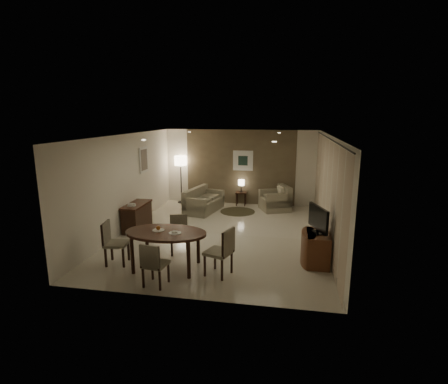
% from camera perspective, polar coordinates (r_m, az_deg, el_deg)
% --- Properties ---
extents(room_shell, '(5.50, 7.00, 2.70)m').
position_cam_1_polar(room_shell, '(9.70, 0.21, 1.41)').
color(room_shell, beige).
rests_on(room_shell, ground).
extents(taupe_accent, '(3.96, 0.03, 2.70)m').
position_cam_1_polar(taupe_accent, '(12.70, 2.67, 4.05)').
color(taupe_accent, brown).
rests_on(taupe_accent, wall_back).
extents(curtain_wall, '(0.08, 6.70, 2.58)m').
position_cam_1_polar(curtain_wall, '(9.22, 16.38, 0.12)').
color(curtain_wall, beige).
rests_on(curtain_wall, wall_right).
extents(curtain_rod, '(0.03, 6.80, 0.03)m').
position_cam_1_polar(curtain_rod, '(9.04, 16.89, 8.31)').
color(curtain_rod, black).
rests_on(curtain_rod, wall_right).
extents(art_back_frame, '(0.72, 0.03, 0.72)m').
position_cam_1_polar(art_back_frame, '(12.63, 3.12, 5.14)').
color(art_back_frame, silver).
rests_on(art_back_frame, wall_back).
extents(art_back_canvas, '(0.34, 0.01, 0.34)m').
position_cam_1_polar(art_back_canvas, '(12.62, 3.11, 5.13)').
color(art_back_canvas, '#1C3229').
rests_on(art_back_canvas, wall_back).
extents(art_left_frame, '(0.03, 0.60, 0.80)m').
position_cam_1_polar(art_left_frame, '(11.16, -12.97, 5.15)').
color(art_left_frame, silver).
rests_on(art_left_frame, wall_left).
extents(art_left_canvas, '(0.01, 0.46, 0.64)m').
position_cam_1_polar(art_left_canvas, '(11.16, -12.90, 5.15)').
color(art_left_canvas, gray).
rests_on(art_left_canvas, wall_left).
extents(downlight_nl, '(0.10, 0.10, 0.01)m').
position_cam_1_polar(downlight_nl, '(7.82, -12.97, 8.28)').
color(downlight_nl, white).
rests_on(downlight_nl, ceiling).
extents(downlight_nr, '(0.10, 0.10, 0.01)m').
position_cam_1_polar(downlight_nr, '(7.19, 8.22, 8.13)').
color(downlight_nr, white).
rests_on(downlight_nr, ceiling).
extents(downlight_fl, '(0.10, 0.10, 0.01)m').
position_cam_1_polar(downlight_fl, '(11.21, -5.66, 9.73)').
color(downlight_fl, white).
rests_on(downlight_fl, ceiling).
extents(downlight_fr, '(0.10, 0.10, 0.01)m').
position_cam_1_polar(downlight_fr, '(10.79, 9.00, 9.53)').
color(downlight_fr, white).
rests_on(downlight_fr, ceiling).
extents(console_desk, '(0.48, 1.20, 0.75)m').
position_cam_1_polar(console_desk, '(10.29, -14.01, -3.91)').
color(console_desk, '#421E15').
rests_on(console_desk, floor).
extents(telephone, '(0.20, 0.14, 0.09)m').
position_cam_1_polar(telephone, '(9.92, -14.85, -2.03)').
color(telephone, white).
rests_on(telephone, console_desk).
extents(tv_cabinet, '(0.48, 0.90, 0.70)m').
position_cam_1_polar(tv_cabinet, '(8.03, 15.01, -8.86)').
color(tv_cabinet, brown).
rests_on(tv_cabinet, floor).
extents(flat_tv, '(0.36, 0.85, 0.60)m').
position_cam_1_polar(flat_tv, '(7.82, 15.14, -4.27)').
color(flat_tv, black).
rests_on(flat_tv, tv_cabinet).
extents(dining_table, '(1.74, 1.09, 0.81)m').
position_cam_1_polar(dining_table, '(7.61, -9.38, -9.34)').
color(dining_table, '#421E15').
rests_on(dining_table, floor).
extents(chair_near, '(0.48, 0.48, 0.88)m').
position_cam_1_polar(chair_near, '(6.93, -11.12, -11.39)').
color(chair_near, gray).
rests_on(chair_near, floor).
extents(chair_far, '(0.55, 0.55, 0.89)m').
position_cam_1_polar(chair_far, '(8.36, -7.33, -6.97)').
color(chair_far, gray).
rests_on(chair_far, floor).
extents(chair_left, '(0.53, 0.53, 0.95)m').
position_cam_1_polar(chair_left, '(8.05, -17.12, -7.99)').
color(chair_left, gray).
rests_on(chair_left, floor).
extents(chair_right, '(0.62, 0.62, 1.00)m').
position_cam_1_polar(chair_right, '(7.19, -0.93, -9.70)').
color(chair_right, gray).
rests_on(chair_right, floor).
extents(plate_a, '(0.26, 0.26, 0.02)m').
position_cam_1_polar(plate_a, '(7.57, -10.65, -6.16)').
color(plate_a, white).
rests_on(plate_a, dining_table).
extents(plate_b, '(0.26, 0.26, 0.02)m').
position_cam_1_polar(plate_b, '(7.36, -8.00, -6.63)').
color(plate_b, white).
rests_on(plate_b, dining_table).
extents(fruit_apple, '(0.09, 0.09, 0.09)m').
position_cam_1_polar(fruit_apple, '(7.56, -10.67, -5.78)').
color(fruit_apple, '#B15714').
rests_on(fruit_apple, plate_a).
extents(napkin, '(0.12, 0.08, 0.03)m').
position_cam_1_polar(napkin, '(7.35, -8.00, -6.46)').
color(napkin, white).
rests_on(napkin, plate_b).
extents(round_rug, '(1.17, 1.17, 0.01)m').
position_cam_1_polar(round_rug, '(11.88, 2.23, -3.19)').
color(round_rug, '#443C26').
rests_on(round_rug, floor).
extents(sofa, '(1.79, 1.16, 0.78)m').
position_cam_1_polar(sofa, '(11.87, -3.29, -1.29)').
color(sofa, gray).
rests_on(sofa, floor).
extents(armchair, '(1.19, 1.22, 0.84)m').
position_cam_1_polar(armchair, '(12.11, 8.31, -0.98)').
color(armchair, gray).
rests_on(armchair, floor).
extents(side_table, '(0.38, 0.38, 0.49)m').
position_cam_1_polar(side_table, '(12.68, 2.82, -1.07)').
color(side_table, black).
rests_on(side_table, floor).
extents(table_lamp, '(0.22, 0.22, 0.50)m').
position_cam_1_polar(table_lamp, '(12.57, 2.84, 1.11)').
color(table_lamp, '#FFEAC1').
rests_on(table_lamp, side_table).
extents(floor_lamp, '(0.44, 0.44, 1.75)m').
position_cam_1_polar(floor_lamp, '(13.00, -7.03, 2.03)').
color(floor_lamp, '#FFE5B7').
rests_on(floor_lamp, floor).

